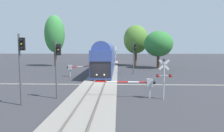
# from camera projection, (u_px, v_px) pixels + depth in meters

# --- Properties ---
(ground_plane) EXTENTS (220.00, 220.00, 0.00)m
(ground_plane) POSITION_uv_depth(u_px,v_px,m) (99.00, 84.00, 25.33)
(ground_plane) COLOR #333338
(road_centre_stripe) EXTENTS (44.00, 0.20, 0.01)m
(road_centre_stripe) POSITION_uv_depth(u_px,v_px,m) (99.00, 84.00, 25.33)
(road_centre_stripe) COLOR beige
(road_centre_stripe) RESTS_ON ground
(railway_track) EXTENTS (4.40, 80.00, 0.32)m
(railway_track) POSITION_uv_depth(u_px,v_px,m) (99.00, 84.00, 25.32)
(railway_track) COLOR gray
(railway_track) RESTS_ON ground
(commuter_train) EXTENTS (3.04, 63.03, 5.16)m
(commuter_train) POSITION_uv_depth(u_px,v_px,m) (110.00, 54.00, 55.73)
(commuter_train) COLOR #384C93
(commuter_train) RESTS_ON railway_track
(crossing_gate_near) EXTENTS (5.56, 0.40, 1.80)m
(crossing_gate_near) POSITION_uv_depth(u_px,v_px,m) (143.00, 83.00, 18.51)
(crossing_gate_near) COLOR #B7B7BC
(crossing_gate_near) RESTS_ON ground
(crossing_signal_mast) EXTENTS (1.36, 0.44, 3.69)m
(crossing_signal_mast) POSITION_uv_depth(u_px,v_px,m) (164.00, 74.00, 17.95)
(crossing_signal_mast) COLOR #B2B2B7
(crossing_signal_mast) RESTS_ON ground
(crossing_gate_far) EXTENTS (6.20, 0.40, 1.96)m
(crossing_gate_far) POSITION_uv_depth(u_px,v_px,m) (75.00, 67.00, 31.86)
(crossing_gate_far) COLOR #B7B7BC
(crossing_gate_far) RESTS_ON ground
(traffic_signal_near_left) EXTENTS (0.53, 0.38, 5.71)m
(traffic_signal_near_left) POSITION_uv_depth(u_px,v_px,m) (21.00, 58.00, 15.95)
(traffic_signal_near_left) COLOR #4C4C51
(traffic_signal_near_left) RESTS_ON ground
(traffic_signal_median) EXTENTS (0.53, 0.38, 5.24)m
(traffic_signal_median) POSITION_uv_depth(u_px,v_px,m) (57.00, 60.00, 18.10)
(traffic_signal_median) COLOR #4C4C51
(traffic_signal_median) RESTS_ON ground
(traffic_signal_far_side) EXTENTS (0.53, 0.38, 5.38)m
(traffic_signal_far_side) POSITION_uv_depth(u_px,v_px,m) (134.00, 53.00, 34.18)
(traffic_signal_far_side) COLOR #4C4C51
(traffic_signal_far_side) RESTS_ON ground
(oak_far_right) EXTENTS (6.20, 6.20, 8.11)m
(oak_far_right) POSITION_uv_depth(u_px,v_px,m) (158.00, 44.00, 43.96)
(oak_far_right) COLOR #4C3828
(oak_far_right) RESTS_ON ground
(pine_left_background) EXTENTS (4.76, 4.76, 12.18)m
(pine_left_background) POSITION_uv_depth(u_px,v_px,m) (55.00, 34.00, 48.37)
(pine_left_background) COLOR brown
(pine_left_background) RESTS_ON ground
(elm_centre_background) EXTENTS (5.97, 5.97, 9.94)m
(elm_centre_background) POSITION_uv_depth(u_px,v_px,m) (136.00, 39.00, 49.51)
(elm_centre_background) COLOR brown
(elm_centre_background) RESTS_ON ground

